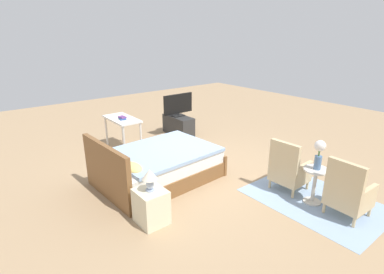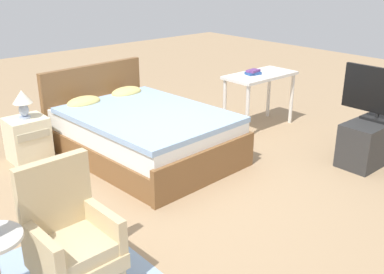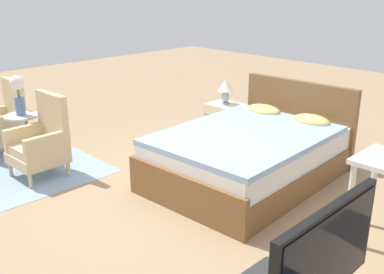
% 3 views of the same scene
% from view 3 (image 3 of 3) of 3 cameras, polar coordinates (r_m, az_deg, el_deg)
% --- Properties ---
extents(ground_plane, '(16.00, 16.00, 0.00)m').
position_cam_3_polar(ground_plane, '(4.60, -1.52, -7.97)').
color(ground_plane, '#A38460').
extents(floor_rug, '(2.10, 1.50, 0.01)m').
position_cam_3_polar(floor_rug, '(5.85, -20.95, -3.12)').
color(floor_rug, '#8EA8C6').
rests_on(floor_rug, ground_plane).
extents(bed, '(1.59, 2.22, 0.96)m').
position_cam_3_polar(bed, '(4.99, 7.53, -2.16)').
color(bed, brown).
rests_on(bed, ground_plane).
extents(armchair_by_window_left, '(0.56, 0.56, 0.92)m').
position_cam_3_polar(armchair_by_window_left, '(6.20, -22.80, 1.59)').
color(armchair_by_window_left, '#CCB284').
rests_on(armchair_by_window_left, floor_rug).
extents(armchair_by_window_right, '(0.56, 0.56, 0.92)m').
position_cam_3_polar(armchair_by_window_right, '(5.31, -18.58, -0.73)').
color(armchair_by_window_right, '#CCB284').
rests_on(armchair_by_window_right, floor_rug).
extents(side_table, '(0.40, 0.40, 0.60)m').
position_cam_3_polar(side_table, '(5.76, -20.61, 0.51)').
color(side_table, beige).
rests_on(side_table, ground_plane).
extents(flower_vase, '(0.17, 0.17, 0.48)m').
position_cam_3_polar(flower_vase, '(5.63, -21.22, 5.49)').
color(flower_vase, '#4C709E').
rests_on(flower_vase, side_table).
extents(nightstand, '(0.44, 0.41, 0.52)m').
position_cam_3_polar(nightstand, '(6.21, 4.16, 1.91)').
color(nightstand, beige).
rests_on(nightstand, ground_plane).
extents(table_lamp, '(0.22, 0.22, 0.33)m').
position_cam_3_polar(table_lamp, '(6.08, 4.27, 6.18)').
color(table_lamp, '#9EADC6').
rests_on(table_lamp, nightstand).
extents(tv_flatscreen, '(0.20, 0.89, 0.60)m').
position_cam_3_polar(tv_flatscreen, '(2.36, 16.56, -14.60)').
color(tv_flatscreen, black).
rests_on(tv_flatscreen, tv_stand).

